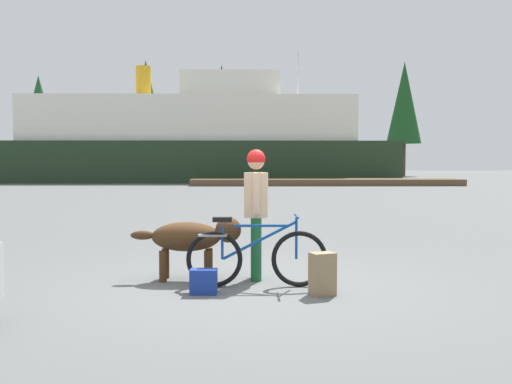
% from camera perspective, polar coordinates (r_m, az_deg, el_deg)
% --- Properties ---
extents(ground_plane, '(160.00, 160.00, 0.00)m').
position_cam_1_polar(ground_plane, '(7.53, -1.07, -9.12)').
color(ground_plane, '#595B5B').
extents(bicycle, '(1.78, 0.44, 0.91)m').
position_cam_1_polar(bicycle, '(7.42, -0.02, -6.28)').
color(bicycle, black).
rests_on(bicycle, ground_plane).
extents(person_cyclist, '(0.32, 0.53, 1.74)m').
position_cam_1_polar(person_cyclist, '(7.81, 0.01, -0.90)').
color(person_cyclist, '#19592D').
rests_on(person_cyclist, ground_plane).
extents(dog, '(1.47, 0.46, 0.84)m').
position_cam_1_polar(dog, '(7.87, -6.13, -4.40)').
color(dog, '#472D19').
rests_on(dog, ground_plane).
extents(backpack, '(0.33, 0.28, 0.51)m').
position_cam_1_polar(backpack, '(7.05, 6.45, -7.89)').
color(backpack, '#8C7251').
rests_on(backpack, ground_plane).
extents(handbag_pannier, '(0.32, 0.19, 0.30)m').
position_cam_1_polar(handbag_pannier, '(7.10, -5.10, -8.64)').
color(handbag_pannier, navy).
rests_on(handbag_pannier, ground_plane).
extents(dock_pier, '(16.79, 2.88, 0.40)m').
position_cam_1_polar(dock_pier, '(37.17, 6.76, 0.96)').
color(dock_pier, brown).
rests_on(dock_pier, ground_plane).
extents(ferry_boat, '(29.39, 8.67, 8.49)m').
position_cam_1_polar(ferry_boat, '(44.17, -6.09, 4.89)').
color(ferry_boat, '#1E331E').
rests_on(ferry_boat, ground_plane).
extents(sailboat_moored, '(7.80, 2.18, 9.76)m').
position_cam_1_polar(sailboat_moored, '(44.69, 4.05, 1.74)').
color(sailboat_moored, silver).
rests_on(sailboat_moored, ground_plane).
extents(pine_tree_far_left, '(3.38, 3.38, 9.68)m').
position_cam_1_polar(pine_tree_far_left, '(60.74, -20.28, 7.51)').
color(pine_tree_far_left, '#4C331E').
rests_on(pine_tree_far_left, ground_plane).
extents(pine_tree_center, '(3.50, 3.50, 10.85)m').
position_cam_1_polar(pine_tree_center, '(58.23, -3.34, 7.92)').
color(pine_tree_center, '#4C331E').
rests_on(pine_tree_center, ground_plane).
extents(pine_tree_far_right, '(3.34, 3.34, 11.07)m').
position_cam_1_polar(pine_tree_far_right, '(59.30, 14.16, 8.36)').
color(pine_tree_far_right, '#4C331E').
rests_on(pine_tree_far_right, ground_plane).
extents(pine_tree_mid_back, '(3.92, 3.92, 11.62)m').
position_cam_1_polar(pine_tree_mid_back, '(61.01, -10.60, 8.41)').
color(pine_tree_mid_back, '#4C331E').
rests_on(pine_tree_mid_back, ground_plane).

